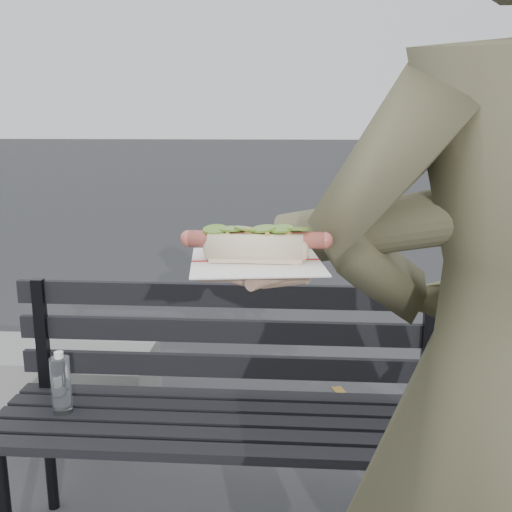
{
  "coord_description": "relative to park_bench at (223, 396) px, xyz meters",
  "views": [
    {
      "loc": [
        0.15,
        -0.92,
        1.42
      ],
      "look_at": [
        0.08,
        -0.07,
        1.22
      ],
      "focal_mm": 42.0,
      "sensor_mm": 36.0,
      "label": 1
    }
  ],
  "objects": [
    {
      "name": "park_bench",
      "position": [
        0.0,
        0.0,
        0.0
      ],
      "size": [
        1.5,
        0.44,
        0.88
      ],
      "color": "black",
      "rests_on": "ground"
    },
    {
      "name": "held_hotdog",
      "position": [
        0.38,
        -0.89,
        0.73
      ],
      "size": [
        0.64,
        0.31,
        0.2
      ],
      "color": "brown"
    },
    {
      "name": "person",
      "position": [
        0.6,
        -0.86,
        0.43
      ],
      "size": [
        0.76,
        0.56,
        1.91
      ],
      "primitive_type": "imported",
      "rotation": [
        0.0,
        0.0,
        3.29
      ],
      "color": "brown",
      "rests_on": "ground"
    },
    {
      "name": "concrete_block",
      "position": [
        -1.02,
        0.67,
        -0.32
      ],
      "size": [
        1.2,
        0.4,
        0.4
      ],
      "primitive_type": "cube",
      "color": "slate",
      "rests_on": "ground"
    }
  ]
}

